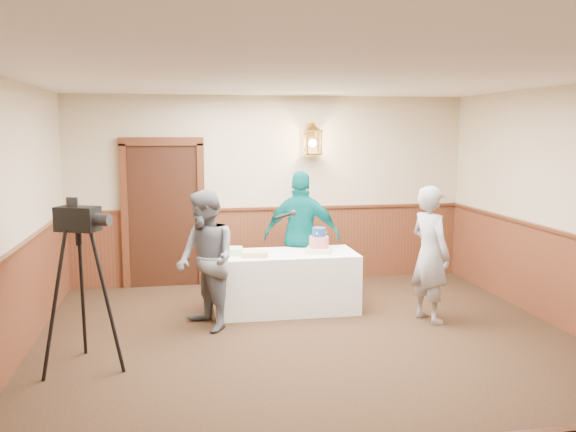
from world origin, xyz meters
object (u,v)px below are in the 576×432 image
(tiered_cake, at_px, (319,243))
(baker, at_px, (430,254))
(assistant_p, at_px, (302,236))
(sheet_cake_green, at_px, (228,251))
(display_table, at_px, (285,282))
(interviewer, at_px, (206,260))
(tv_camera_rig, at_px, (81,297))
(sheet_cake_yellow, at_px, (255,254))

(tiered_cake, relative_size, baker, 0.24)
(baker, height_order, assistant_p, assistant_p)
(tiered_cake, xyz_separation_m, sheet_cake_green, (-1.15, 0.09, -0.08))
(baker, bearing_deg, display_table, 48.56)
(sheet_cake_green, bearing_deg, interviewer, -116.17)
(sheet_cake_green, xyz_separation_m, assistant_p, (1.03, 0.42, 0.09))
(display_table, distance_m, sheet_cake_green, 0.83)
(sheet_cake_green, bearing_deg, tv_camera_rig, -133.67)
(display_table, xyz_separation_m, interviewer, (-1.02, -0.56, 0.44))
(assistant_p, xyz_separation_m, tv_camera_rig, (-2.56, -2.02, -0.17))
(display_table, xyz_separation_m, baker, (1.63, -0.72, 0.45))
(display_table, height_order, sheet_cake_green, sheet_cake_green)
(sheet_cake_green, xyz_separation_m, interviewer, (-0.30, -0.61, 0.02))
(baker, xyz_separation_m, tv_camera_rig, (-3.88, -0.82, -0.11))
(baker, height_order, tv_camera_rig, baker)
(sheet_cake_green, bearing_deg, assistant_p, 22.03)
(tiered_cake, height_order, assistant_p, assistant_p)
(sheet_cake_green, xyz_separation_m, tv_camera_rig, (-1.53, -1.60, -0.08))
(tiered_cake, distance_m, assistant_p, 0.52)
(baker, xyz_separation_m, assistant_p, (-1.32, 1.19, 0.05))
(interviewer, xyz_separation_m, baker, (2.65, -0.17, 0.01))
(sheet_cake_yellow, bearing_deg, display_table, 20.30)
(tiered_cake, xyz_separation_m, assistant_p, (-0.12, 0.51, 0.00))
(sheet_cake_yellow, relative_size, sheet_cake_green, 0.90)
(display_table, height_order, interviewer, interviewer)
(sheet_cake_green, bearing_deg, sheet_cake_yellow, -32.24)
(display_table, height_order, tiered_cake, tiered_cake)
(interviewer, bearing_deg, sheet_cake_yellow, 99.02)
(sheet_cake_yellow, distance_m, assistant_p, 0.95)
(sheet_cake_yellow, bearing_deg, baker, -15.77)
(display_table, distance_m, sheet_cake_yellow, 0.59)
(sheet_cake_yellow, bearing_deg, tiered_cake, 7.42)
(sheet_cake_yellow, bearing_deg, tv_camera_rig, -142.87)
(tiered_cake, bearing_deg, tv_camera_rig, -150.62)
(interviewer, bearing_deg, baker, 62.04)
(display_table, xyz_separation_m, tiered_cake, (0.43, -0.04, 0.50))
(tiered_cake, height_order, sheet_cake_green, tiered_cake)
(assistant_p, distance_m, tv_camera_rig, 3.26)
(sheet_cake_green, bearing_deg, display_table, -4.27)
(tv_camera_rig, bearing_deg, baker, 35.17)
(tiered_cake, bearing_deg, assistant_p, 102.84)
(display_table, relative_size, tiered_cake, 4.50)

